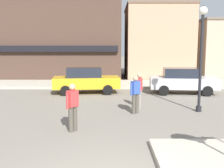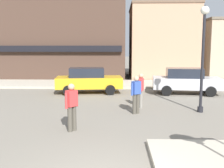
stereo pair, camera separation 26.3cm
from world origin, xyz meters
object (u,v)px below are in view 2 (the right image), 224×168
object	(u,v)px
parked_car_second	(186,81)
pedestrian_crossing_far	(72,106)
lamp_post	(203,43)
pedestrian_crossing_near	(136,93)
pedestrian_kerb_side	(141,89)
parked_car_nearest	(89,80)

from	to	relation	value
parked_car_second	pedestrian_crossing_far	distance (m)	9.24
lamp_post	pedestrian_crossing_near	bearing A→B (deg)	-173.21
parked_car_second	pedestrian_crossing_near	world-z (taller)	pedestrian_crossing_near
lamp_post	pedestrian_crossing_near	distance (m)	3.52
pedestrian_kerb_side	pedestrian_crossing_near	bearing A→B (deg)	-104.50
lamp_post	pedestrian_kerb_side	size ratio (longest dim) A/B	2.82
parked_car_nearest	parked_car_second	bearing A→B (deg)	-1.65
pedestrian_crossing_far	pedestrian_kerb_side	distance (m)	4.38
parked_car_second	pedestrian_crossing_near	distance (m)	5.94
lamp_post	parked_car_second	world-z (taller)	lamp_post
parked_car_nearest	parked_car_second	size ratio (longest dim) A/B	1.01
pedestrian_crossing_near	pedestrian_crossing_far	bearing A→B (deg)	-133.60
parked_car_nearest	pedestrian_kerb_side	distance (m)	4.91
parked_car_nearest	pedestrian_kerb_side	world-z (taller)	pedestrian_kerb_side
parked_car_nearest	pedestrian_crossing_near	size ratio (longest dim) A/B	2.59
parked_car_second	pedestrian_crossing_far	xyz separation A→B (m)	(-5.62, -7.34, 0.06)
pedestrian_kerb_side	parked_car_second	bearing A→B (deg)	51.40
lamp_post	pedestrian_crossing_near	size ratio (longest dim) A/B	2.82
lamp_post	pedestrian_crossing_far	distance (m)	6.16
pedestrian_kerb_side	parked_car_nearest	bearing A→B (deg)	126.12
pedestrian_crossing_far	pedestrian_crossing_near	bearing A→B (deg)	46.40
parked_car_second	pedestrian_crossing_near	xyz separation A→B (m)	(-3.32, -4.93, 0.06)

